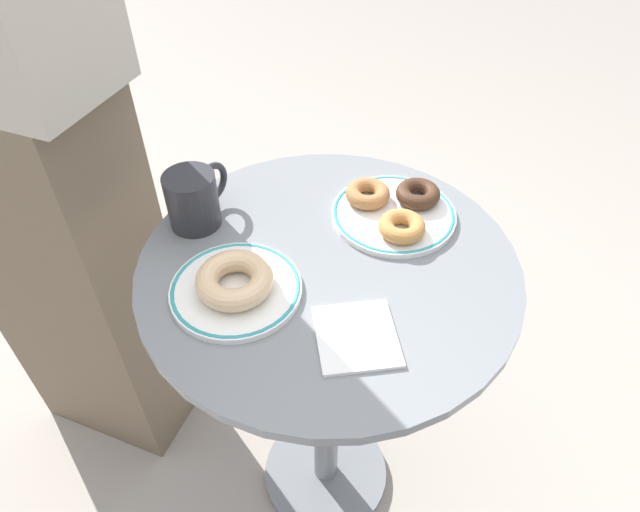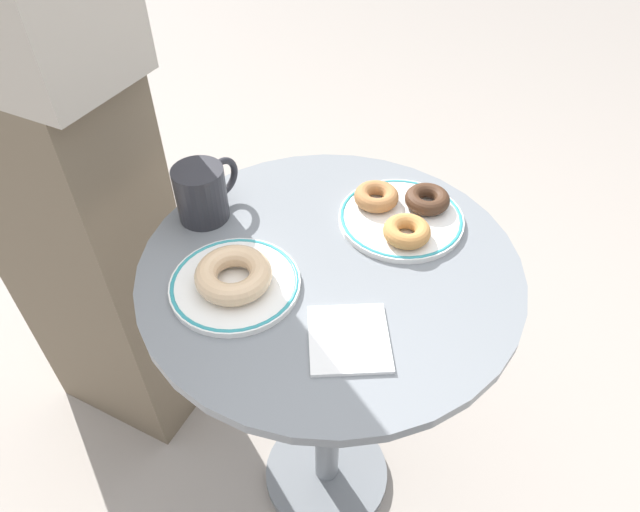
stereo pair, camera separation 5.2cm
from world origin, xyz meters
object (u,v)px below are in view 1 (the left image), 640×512
Objects in this scene: plate_right at (394,214)px; donut_cinnamon at (368,194)px; donut_glazed at (235,280)px; donut_chocolate at (418,194)px; donut_old_fashioned at (402,226)px; paper_napkin at (356,336)px; plate_left at (236,289)px; person_figure at (10,121)px; cafe_table at (327,349)px; coffee_mug at (194,199)px.

plate_right is 2.75× the size of donut_cinnamon.
donut_glazed reaches higher than donut_chocolate.
paper_napkin is (-0.17, -0.14, -0.02)m from donut_old_fashioned.
donut_glazed is 1.49× the size of donut_cinnamon.
plate_right is 0.27m from paper_napkin.
plate_left is 2.56× the size of donut_cinnamon.
donut_glazed is 1.49× the size of donut_chocolate.
donut_glazed is 1.49× the size of donut_old_fashioned.
donut_glazed is at bearing 176.71° from donut_old_fashioned.
plate_left is at bearing -63.50° from person_figure.
donut_chocolate is (0.05, 0.01, 0.02)m from plate_right.
donut_cinnamon reaches higher than cafe_table.
donut_chocolate is 1.00× the size of donut_old_fashioned.
plate_right is 0.06m from donut_old_fashioned.
donut_glazed reaches higher than cafe_table.
plate_left is 0.50m from person_figure.
paper_napkin is (-0.04, -0.15, 0.23)m from cafe_table.
donut_old_fashioned is (-0.02, -0.05, 0.02)m from plate_right.
plate_left is at bearing 175.72° from cafe_table.
donut_old_fashioned is 0.22m from paper_napkin.
coffee_mug is at bearing 106.94° from paper_napkin.
donut_glazed is 0.50m from person_figure.
plate_left and plate_right have the same top height.
cafe_table is at bearing -53.24° from coffee_mug.
donut_chocolate reaches higher than plate_right.
donut_chocolate is 0.38m from coffee_mug.
plate_left is 0.93× the size of plate_right.
donut_glazed is at bearing -92.53° from coffee_mug.
donut_cinnamon reaches higher than plate_right.
donut_glazed reaches higher than paper_napkin.
person_figure reaches higher than plate_right.
plate_left is 0.31m from plate_right.
donut_cinnamon is 0.65× the size of paper_napkin.
plate_left is at bearing 124.91° from paper_napkin.
plate_left is (-0.15, 0.01, 0.23)m from cafe_table.
donut_old_fashioned reaches higher than plate_left.
donut_chocolate is 0.63× the size of coffee_mug.
donut_chocolate is 0.09m from donut_cinnamon.
plate_left is at bearing 74.19° from donut_glazed.
paper_napkin is at bearing -54.41° from donut_glazed.
donut_chocolate is at bearing -29.14° from donut_cinnamon.
person_figure is (-0.50, 0.35, 0.10)m from donut_cinnamon.
donut_cinnamon is at bearing 15.95° from plate_left.
coffee_mug is at bearing 153.00° from plate_right.
coffee_mug is at bearing 157.68° from donut_chocolate.
coffee_mug is 0.35m from person_figure.
donut_chocolate is 1.00× the size of donut_cinnamon.
person_figure is at bearing 142.30° from plate_right.
coffee_mug is 0.07× the size of person_figure.
plate_left is 0.19m from coffee_mug.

